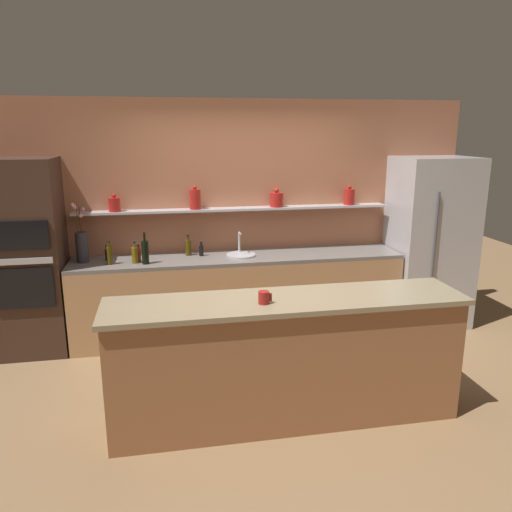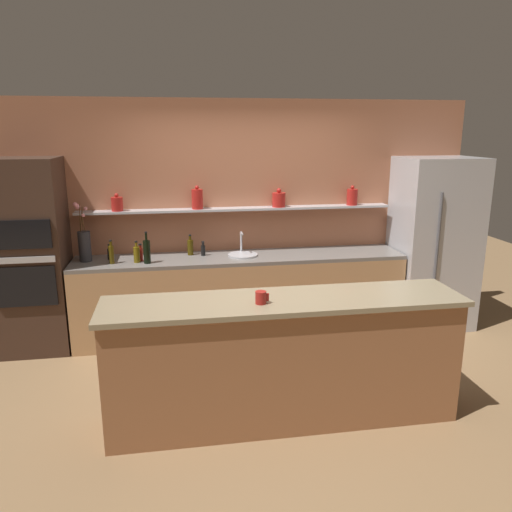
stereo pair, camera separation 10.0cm
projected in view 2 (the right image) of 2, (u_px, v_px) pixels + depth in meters
ground_plane at (270, 386)px, 4.54m from camera, size 12.00×12.00×0.00m
back_wall_unit at (244, 216)px, 5.75m from camera, size 5.20×0.28×2.60m
back_counter_unit at (241, 295)px, 5.60m from camera, size 3.61×0.62×0.92m
island_counter at (284, 360)px, 3.92m from camera, size 2.78×0.61×1.02m
refrigerator at (434, 243)px, 5.79m from camera, size 0.87×0.73×1.97m
oven_tower at (32, 257)px, 5.12m from camera, size 0.68×0.64×2.00m
flower_vase at (84, 244)px, 5.22m from camera, size 0.15×0.14×0.62m
sink_fixture at (243, 254)px, 5.49m from camera, size 0.33×0.33×0.25m
bottle_wine_0 at (147, 251)px, 5.16m from camera, size 0.07×0.07×0.33m
bottle_sauce_1 at (141, 253)px, 5.27m from camera, size 0.05×0.05×0.18m
bottle_oil_2 at (190, 247)px, 5.51m from camera, size 0.06×0.06×0.23m
bottle_oil_3 at (111, 254)px, 5.14m from camera, size 0.05×0.05×0.25m
bottle_oil_4 at (137, 254)px, 5.20m from camera, size 0.07×0.07×0.23m
bottle_sauce_5 at (110, 253)px, 5.31m from camera, size 0.05×0.05×0.17m
bottle_sauce_6 at (203, 250)px, 5.49m from camera, size 0.05×0.05×0.16m
coffee_mug at (261, 298)px, 3.68m from camera, size 0.10×0.08×0.10m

